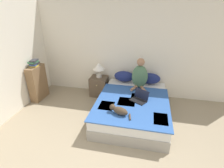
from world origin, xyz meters
The scene contains 12 objects.
wall_back centered at (0.00, 3.23, 1.27)m, with size 6.06×0.05×2.55m.
wall_side centered at (-2.56, 1.60, 1.27)m, with size 0.05×4.21×2.55m.
bed centered at (0.23, 2.10, 0.23)m, with size 1.59×2.11×0.46m.
pillow_near centered at (-0.12, 3.00, 0.61)m, with size 0.54×0.27×0.29m.
pillow_far centered at (0.58, 3.00, 0.61)m, with size 0.54×0.27×0.29m.
person_sitting centered at (0.32, 2.70, 0.79)m, with size 0.40×0.39×0.77m.
cat_tabby centered at (0.02, 1.44, 0.54)m, with size 0.46×0.29×0.17m.
laptop_open centered at (0.37, 2.04, 0.51)m, with size 0.44×0.41×0.23m.
nightstand centered at (-0.83, 2.94, 0.27)m, with size 0.47×0.46×0.54m.
table_lamp centered at (-0.82, 2.97, 0.83)m, with size 0.32×0.32×0.41m.
bookshelf centered at (-2.39, 2.39, 0.47)m, with size 0.22×0.57×0.94m.
book_stack_top centered at (-2.39, 2.39, 1.03)m, with size 0.22×0.26×0.17m.
Camera 1 is at (0.49, -1.38, 2.45)m, focal length 28.00 mm.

